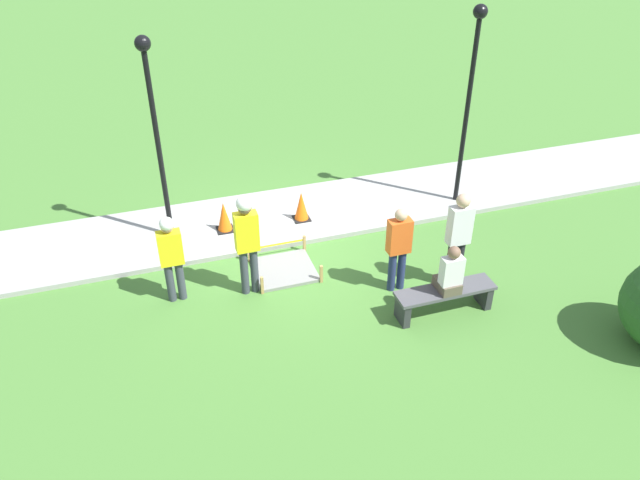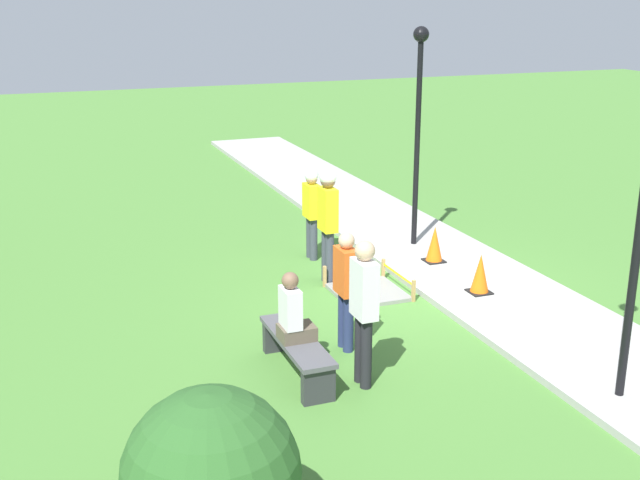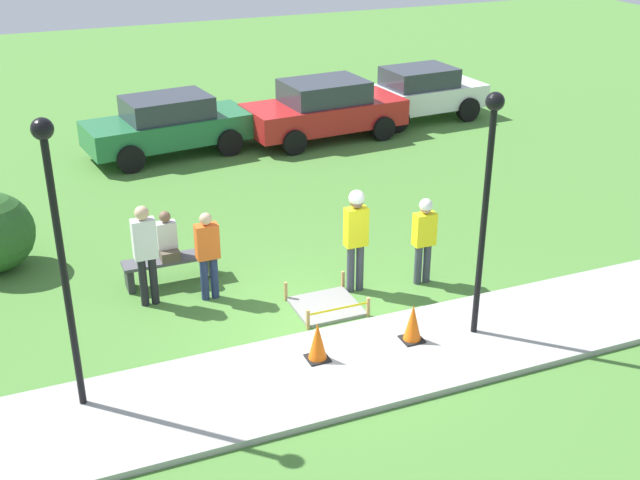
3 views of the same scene
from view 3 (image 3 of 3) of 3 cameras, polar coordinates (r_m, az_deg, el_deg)
ground_plane at (r=13.31m, az=0.74°, el=-6.51°), size 60.00×60.00×0.00m
sidewalk at (r=12.42m, az=2.81°, el=-8.81°), size 28.00×2.26×0.10m
wet_concrete_patch at (r=13.96m, az=0.44°, el=-4.73°), size 1.15×1.11×0.36m
traffic_cone_near_patch at (r=12.27m, az=-0.18°, el=-7.23°), size 0.34×0.34×0.63m
traffic_cone_far_patch at (r=12.82m, az=6.61°, el=-5.88°), size 0.34×0.34×0.63m
park_bench at (r=14.93m, az=-10.58°, el=-1.76°), size 1.73×0.44×0.50m
person_seated_on_bench at (r=14.76m, az=-10.82°, el=0.04°), size 0.36×0.44×0.89m
worker_supervisor at (r=14.52m, az=7.42°, el=0.41°), size 0.40×0.24×1.66m
worker_assistant at (r=14.04m, az=2.58°, el=0.68°), size 0.40×0.28×1.94m
bystander_in_orange_shirt at (r=14.01m, az=-7.99°, el=-0.79°), size 0.40×0.22×1.64m
bystander_in_gray_shirt at (r=13.94m, az=-12.32°, el=-0.64°), size 0.40×0.24×1.85m
lamppost_near at (r=12.25m, az=11.83°, el=4.04°), size 0.28×0.28×3.96m
lamppost_far at (r=10.70m, az=-18.19°, el=0.79°), size 0.28×0.28×4.14m
parked_car_red at (r=22.74m, az=0.30°, el=9.31°), size 4.60×2.38×1.65m
parked_car_green at (r=21.72m, az=-10.73°, el=8.06°), size 4.54×2.38×1.58m
parked_car_white at (r=24.75m, az=7.02°, el=10.35°), size 4.15×2.16×1.57m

